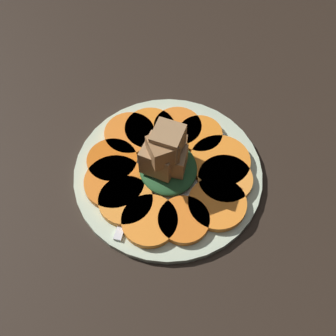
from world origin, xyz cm
name	(u,v)px	position (x,y,z in cm)	size (l,w,h in cm)	color
table_slab	(168,179)	(0.00, 0.00, 1.00)	(120.00, 120.00, 2.00)	black
plate	(168,174)	(0.00, 0.00, 2.52)	(27.73, 27.73, 1.05)	beige
carrot_slice_0	(130,134)	(-7.39, -4.64, 3.62)	(7.70, 7.70, 1.03)	orange
carrot_slice_1	(112,161)	(-2.99, -7.84, 3.62)	(7.45, 7.45, 1.03)	#D35E11
carrot_slice_2	(115,182)	(0.72, -7.94, 3.62)	(8.74, 8.74, 1.03)	orange
carrot_slice_3	(126,201)	(3.98, -6.77, 3.62)	(7.69, 7.69, 1.03)	orange
carrot_slice_4	(150,221)	(7.61, -3.96, 3.62)	(7.79, 7.79, 1.03)	orange
carrot_slice_5	(184,220)	(8.35, 0.66, 3.62)	(7.14, 7.14, 1.03)	orange
carrot_slice_6	(217,204)	(6.75, 5.75, 3.62)	(8.25, 8.25, 1.03)	orange
carrot_slice_7	(225,180)	(3.12, 7.80, 3.62)	(7.93, 7.93, 1.03)	orange
carrot_slice_8	(219,160)	(-0.36, 7.80, 3.62)	(8.96, 8.96, 1.03)	orange
carrot_slice_9	(200,135)	(-5.30, 5.98, 3.62)	(6.78, 6.78, 1.03)	orange
carrot_slice_10	(178,127)	(-7.27, 2.86, 3.62)	(7.38, 7.38, 1.03)	orange
carrot_slice_11	(150,129)	(-7.68, -1.40, 3.62)	(7.79, 7.79, 1.03)	orange
center_pile	(166,157)	(-0.03, -0.22, 6.93)	(9.36, 8.49, 9.92)	#235128
fork	(137,181)	(0.94, -4.74, 3.30)	(16.94, 9.11, 0.40)	silver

